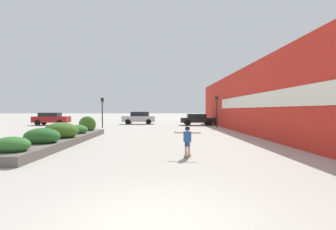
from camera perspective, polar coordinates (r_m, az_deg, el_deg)
ground_plane at (r=4.68m, az=-4.26°, el=-22.26°), size 300.00×300.00×0.00m
building_wall_right at (r=21.01m, az=17.55°, el=3.11°), size 0.67×38.73×5.25m
planter_box at (r=15.64m, az=-21.79°, el=-4.17°), size 1.84×12.24×1.41m
skateboard at (r=10.42m, az=4.24°, el=-8.78°), size 0.36×0.76×0.10m
skateboarder at (r=10.33m, az=4.24°, el=-4.90°), size 1.04×0.32×1.13m
car_leftmost at (r=32.28m, az=6.40°, el=-0.89°), size 4.15×1.95×1.40m
car_center_left at (r=36.30m, az=24.11°, el=-0.77°), size 4.10×1.85×1.41m
car_center_right at (r=35.17m, az=-6.31°, el=-0.58°), size 4.34×1.89×1.64m
car_rightmost at (r=35.63m, az=-24.09°, el=-0.69°), size 4.26×1.90×1.55m
traffic_light_left at (r=28.39m, az=-14.12°, el=1.67°), size 0.28×0.30×3.15m
traffic_light_right at (r=27.97m, az=10.58°, el=1.90°), size 0.28×0.30×3.32m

